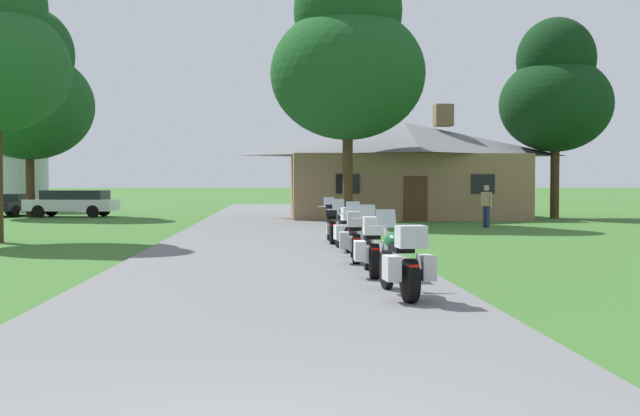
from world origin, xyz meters
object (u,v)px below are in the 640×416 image
object	(u,v)px
motorcycle_black_fourth_in_row	(346,229)
motorcycle_orange_second_in_row	(372,246)
motorcycle_green_nearest_to_camera	(402,261)
metal_silo_distant	(21,150)
tree_by_lodge_front	(348,55)
parked_white_suv_far_left	(73,202)
motorcycle_silver_farthest_in_row	(331,223)
parked_black_sedan_far_left	(12,204)
motorcycle_silver_third_in_row	(355,237)
tree_right_of_lodge	(556,91)
tree_left_far	(29,90)
bystander_tan_shirt_near_lodge	(486,204)

from	to	relation	value
motorcycle_black_fourth_in_row	motorcycle_orange_second_in_row	bearing A→B (deg)	-95.93
motorcycle_green_nearest_to_camera	metal_silo_distant	size ratio (longest dim) A/B	0.27
tree_by_lodge_front	motorcycle_black_fourth_in_row	bearing A→B (deg)	-95.70
motorcycle_orange_second_in_row	parked_white_suv_far_left	distance (m)	29.47
motorcycle_orange_second_in_row	parked_white_suv_far_left	xyz separation A→B (m)	(-12.39, 26.74, 0.17)
metal_silo_distant	parked_white_suv_far_left	distance (m)	10.18
motorcycle_silver_farthest_in_row	parked_white_suv_far_left	distance (m)	22.43
motorcycle_silver_farthest_in_row	parked_black_sedan_far_left	size ratio (longest dim) A/B	0.47
motorcycle_silver_third_in_row	motorcycle_silver_farthest_in_row	world-z (taller)	same
tree_right_of_lodge	tree_by_lodge_front	xyz separation A→B (m)	(-10.94, -4.94, 0.87)
motorcycle_silver_farthest_in_row	tree_left_far	xyz separation A→B (m)	(-14.36, 18.69, 5.99)
motorcycle_silver_farthest_in_row	tree_right_of_lodge	world-z (taller)	tree_right_of_lodge
motorcycle_silver_farthest_in_row	tree_right_of_lodge	size ratio (longest dim) A/B	0.21
tree_by_lodge_front	parked_white_suv_far_left	size ratio (longest dim) A/B	2.43
tree_right_of_lodge	tree_by_lodge_front	bearing A→B (deg)	-155.72
tree_by_lodge_front	motorcycle_silver_third_in_row	bearing A→B (deg)	-94.89
motorcycle_black_fourth_in_row	metal_silo_distant	world-z (taller)	metal_silo_distant
motorcycle_orange_second_in_row	motorcycle_black_fourth_in_row	bearing A→B (deg)	91.94
motorcycle_green_nearest_to_camera	parked_black_sedan_far_left	bearing A→B (deg)	112.52
motorcycle_orange_second_in_row	motorcycle_silver_farthest_in_row	size ratio (longest dim) A/B	1.00
motorcycle_black_fourth_in_row	bystander_tan_shirt_near_lodge	size ratio (longest dim) A/B	1.24
motorcycle_green_nearest_to_camera	motorcycle_silver_third_in_row	xyz separation A→B (m)	(-0.14, 5.31, 0.00)
motorcycle_green_nearest_to_camera	bystander_tan_shirt_near_lodge	world-z (taller)	bystander_tan_shirt_near_lodge
motorcycle_silver_farthest_in_row	tree_by_lodge_front	bearing A→B (deg)	82.20
motorcycle_silver_third_in_row	parked_white_suv_far_left	bearing A→B (deg)	120.08
motorcycle_silver_third_in_row	bystander_tan_shirt_near_lodge	bearing A→B (deg)	66.60
motorcycle_orange_second_in_row	parked_black_sedan_far_left	size ratio (longest dim) A/B	0.47
tree_left_far	parked_white_suv_far_left	distance (m)	6.21
motorcycle_green_nearest_to_camera	tree_left_far	size ratio (longest dim) A/B	0.19
tree_by_lodge_front	parked_black_sedan_far_left	bearing A→B (deg)	151.59
motorcycle_black_fourth_in_row	tree_by_lodge_front	distance (m)	14.99
metal_silo_distant	parked_white_suv_far_left	size ratio (longest dim) A/B	1.60
motorcycle_silver_third_in_row	motorcycle_green_nearest_to_camera	bearing A→B (deg)	-85.46
bystander_tan_shirt_near_lodge	tree_left_far	bearing A→B (deg)	-149.80
motorcycle_orange_second_in_row	parked_black_sedan_far_left	distance (m)	32.20
tree_by_lodge_front	motorcycle_orange_second_in_row	bearing A→B (deg)	-94.10
motorcycle_silver_farthest_in_row	bystander_tan_shirt_near_lodge	bearing A→B (deg)	49.99
motorcycle_silver_third_in_row	motorcycle_black_fourth_in_row	distance (m)	2.72
tree_by_lodge_front	parked_white_suv_far_left	world-z (taller)	tree_by_lodge_front
bystander_tan_shirt_near_lodge	tree_right_of_lodge	size ratio (longest dim) A/B	0.17
motorcycle_black_fourth_in_row	bystander_tan_shirt_near_lodge	distance (m)	12.65
motorcycle_silver_farthest_in_row	tree_by_lodge_front	size ratio (longest dim) A/B	0.18
motorcycle_black_fourth_in_row	parked_black_sedan_far_left	world-z (taller)	motorcycle_black_fourth_in_row
bystander_tan_shirt_near_lodge	tree_by_lodge_front	world-z (taller)	tree_by_lodge_front
metal_silo_distant	motorcycle_green_nearest_to_camera	bearing A→B (deg)	-64.76
motorcycle_silver_third_in_row	tree_by_lodge_front	distance (m)	17.46
motorcycle_green_nearest_to_camera	motorcycle_orange_second_in_row	world-z (taller)	same
motorcycle_black_fourth_in_row	metal_silo_distant	xyz separation A→B (m)	(-17.66, 29.64, 3.22)
tree_left_far	metal_silo_distant	size ratio (longest dim) A/B	1.43
parked_white_suv_far_left	motorcycle_silver_third_in_row	bearing A→B (deg)	-146.84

